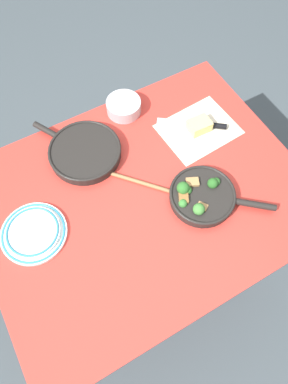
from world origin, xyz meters
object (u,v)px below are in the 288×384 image
Objects in this scene: dinner_plate_stack at (33,232)px; prep_bowl_steel at (124,106)px; grater_knife at (202,125)px; cheese_block at (199,126)px; skillet_broccoli at (202,196)px; wooden_spoon at (116,175)px; skillet_eggs at (84,152)px.

prep_bowl_steel is at bearing 32.16° from dinner_plate_stack.
cheese_block is at bearing 58.75° from grater_knife.
prep_bowl_steel is at bearing 136.21° from skillet_broccoli.
dinner_plate_stack is (-0.36, -0.07, 0.01)m from wooden_spoon.
skillet_broccoli is at bearing -16.50° from dinner_plate_stack.
grater_knife is 1.68× the size of prep_bowl_steel.
wooden_spoon is at bearing 174.14° from skillet_eggs.
skillet_broccoli reaches higher than prep_bowl_steel.
skillet_eggs is at bearing 24.73° from grater_knife.
skillet_broccoli is at bearing -84.10° from prep_bowl_steel.
grater_knife is at bearing 7.83° from dinner_plate_stack.
grater_knife is (0.19, 0.28, -0.02)m from skillet_broccoli.
skillet_eggs is 2.56× the size of prep_bowl_steel.
skillet_broccoli is 1.06× the size of wooden_spoon.
cheese_block is 0.62× the size of prep_bowl_steel.
grater_knife is at bearing -43.48° from prep_bowl_steel.
dinner_plate_stack is at bearing -156.19° from skillet_broccoli.
cheese_block is (0.17, 0.27, -0.00)m from skillet_broccoli.
skillet_eggs is 0.50m from grater_knife.
skillet_broccoli is at bearing -171.67° from skillet_eggs.
cheese_block reaches higher than dinner_plate_stack.
skillet_eggs reaches higher than dinner_plate_stack.
cheese_block reaches higher than skillet_eggs.
skillet_eggs is 1.53× the size of grater_knife.
grater_knife is (0.48, -0.11, -0.01)m from skillet_eggs.
wooden_spoon is 1.28× the size of grater_knife.
dinner_plate_stack is at bearing 97.38° from skillet_eggs.
prep_bowl_steel reaches higher than grater_knife.
cheese_block reaches higher than wooden_spoon.
skillet_eggs reaches higher than wooden_spoon.
prep_bowl_steel is (-0.22, 0.24, 0.00)m from cheese_block.
cheese_block reaches higher than grater_knife.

